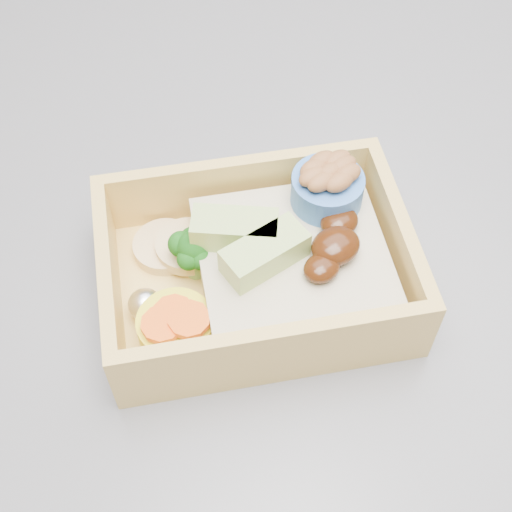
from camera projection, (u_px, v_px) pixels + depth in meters
bento_box at (265, 263)px, 0.43m from camera, size 0.22×0.19×0.07m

